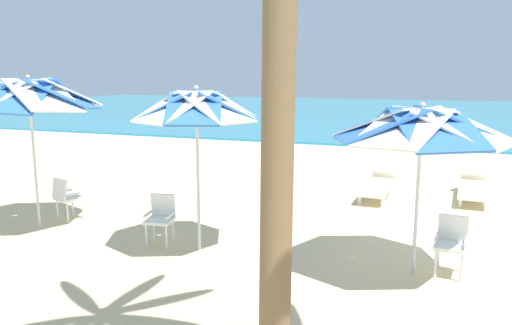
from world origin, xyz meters
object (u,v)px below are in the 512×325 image
at_px(plastic_chair_1, 161,216).
at_px(sun_lounger_2, 378,185).
at_px(beach_umbrella_0, 421,126).
at_px(beach_umbrella_2, 29,96).
at_px(sun_lounger_1, 473,188).
at_px(beach_umbrella_1, 197,108).
at_px(plastic_chair_0, 451,241).
at_px(plastic_chair_2, 66,196).

relative_size(plastic_chair_1, sun_lounger_2, 0.40).
distance_m(beach_umbrella_0, beach_umbrella_2, 6.83).
bearing_deg(sun_lounger_1, beach_umbrella_1, -130.84).
relative_size(beach_umbrella_0, beach_umbrella_1, 0.92).
bearing_deg(sun_lounger_1, plastic_chair_0, -96.82).
distance_m(beach_umbrella_0, beach_umbrella_1, 3.42).
relative_size(beach_umbrella_0, plastic_chair_0, 2.91).
height_order(beach_umbrella_1, sun_lounger_1, beach_umbrella_1).
relative_size(beach_umbrella_0, sun_lounger_2, 1.16).
relative_size(plastic_chair_1, sun_lounger_1, 0.40).
distance_m(beach_umbrella_2, plastic_chair_2, 2.09).
height_order(beach_umbrella_1, plastic_chair_2, beach_umbrella_1).
distance_m(plastic_chair_0, beach_umbrella_2, 7.60).
height_order(plastic_chair_1, plastic_chair_2, same).
bearing_deg(sun_lounger_2, beach_umbrella_0, -77.08).
distance_m(beach_umbrella_0, sun_lounger_2, 5.03).
xyz_separation_m(beach_umbrella_1, sun_lounger_1, (4.49, 5.19, -2.09)).
bearing_deg(beach_umbrella_2, sun_lounger_1, 33.09).
bearing_deg(beach_umbrella_1, sun_lounger_1, 49.16).
bearing_deg(sun_lounger_1, beach_umbrella_0, -102.15).
xyz_separation_m(sun_lounger_1, sun_lounger_2, (-2.12, -0.48, 0.00)).
bearing_deg(sun_lounger_2, sun_lounger_1, 12.84).
xyz_separation_m(plastic_chair_1, sun_lounger_2, (3.11, 4.68, -0.22)).
distance_m(beach_umbrella_1, beach_umbrella_2, 3.42).
distance_m(beach_umbrella_0, plastic_chair_0, 1.77).
xyz_separation_m(beach_umbrella_1, plastic_chair_1, (-0.74, 0.03, -1.87)).
height_order(beach_umbrella_2, plastic_chair_2, beach_umbrella_2).
relative_size(plastic_chair_1, plastic_chair_2, 1.00).
xyz_separation_m(beach_umbrella_0, plastic_chair_1, (-4.15, -0.14, -1.69)).
height_order(beach_umbrella_0, sun_lounger_1, beach_umbrella_0).
distance_m(beach_umbrella_0, plastic_chair_2, 6.89).
bearing_deg(beach_umbrella_1, plastic_chair_2, 169.08).
height_order(beach_umbrella_0, sun_lounger_2, beach_umbrella_0).
bearing_deg(plastic_chair_0, sun_lounger_2, 109.60).
relative_size(beach_umbrella_1, beach_umbrella_2, 0.94).
xyz_separation_m(beach_umbrella_0, beach_umbrella_2, (-6.82, -0.13, 0.32)).
relative_size(beach_umbrella_0, sun_lounger_1, 1.16).
distance_m(plastic_chair_0, sun_lounger_2, 4.61).
height_order(beach_umbrella_0, plastic_chair_0, beach_umbrella_0).
bearing_deg(sun_lounger_2, plastic_chair_1, -123.62).
bearing_deg(beach_umbrella_1, plastic_chair_1, 177.51).
bearing_deg(beach_umbrella_0, sun_lounger_1, 77.85).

